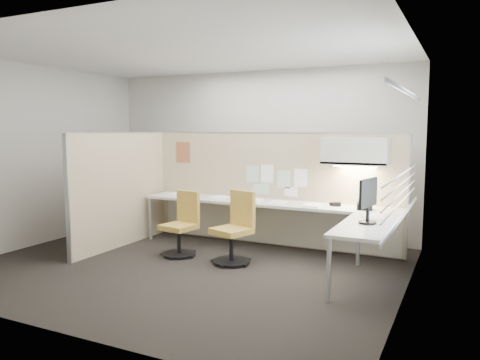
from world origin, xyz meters
The scene contains 27 objects.
floor centered at (0.00, 0.00, -0.01)m, with size 5.50×4.50×0.01m, color black.
ceiling centered at (0.00, 0.00, 2.80)m, with size 5.50×4.50×0.01m, color white.
wall_back centered at (0.00, 2.25, 1.40)m, with size 5.50×0.02×2.80m, color beige.
wall_front centered at (0.00, -2.25, 1.40)m, with size 5.50×0.02×2.80m, color beige.
wall_left centered at (-2.75, 0.00, 1.40)m, with size 0.02×4.50×2.80m, color beige.
wall_right centered at (2.75, 0.00, 1.40)m, with size 0.02×4.50×2.80m, color beige.
window_pane centered at (2.73, 0.00, 1.55)m, with size 0.01×2.80×1.30m, color #919BA9.
partition_back centered at (0.55, 1.60, 0.88)m, with size 4.10×0.06×1.75m, color tan.
partition_left centered at (-1.50, 0.50, 0.88)m, with size 0.06×2.20×1.75m, color tan.
desk centered at (0.93, 1.13, 0.60)m, with size 4.00×2.07×0.73m.
overhead_bin centered at (1.90, 1.39, 1.51)m, with size 0.90×0.36×0.38m, color beige.
task_light_strip centered at (1.90, 1.39, 1.30)m, with size 0.60×0.06×0.02m, color #FFEABF.
pinned_papers centered at (0.63, 1.57, 1.03)m, with size 1.01×0.00×0.47m.
poster centered at (-1.05, 1.57, 1.42)m, with size 0.28×0.00×0.35m, color orange.
chair_left centered at (-0.36, 0.44, 0.42)m, with size 0.49×0.51×0.91m.
chair_right centered at (0.51, 0.42, 0.45)m, with size 0.57×0.59×0.97m.
monitor centered at (2.30, 0.28, 1.03)m, with size 0.21×0.49×0.52m.
phone centered at (2.08, 1.22, 0.78)m, with size 0.23×0.22×0.12m.
stapler centered at (1.64, 1.31, 0.76)m, with size 0.14×0.04×0.05m, color black.
tape_dispenser centered at (1.68, 1.31, 0.76)m, with size 0.10×0.06×0.06m, color black.
coat_hook centered at (-1.58, -0.16, 1.42)m, with size 0.18×0.44×1.33m.
paper_stack_0 centered at (-0.97, 1.24, 0.75)m, with size 0.23×0.30×0.03m, color white.
paper_stack_1 centered at (-0.22, 1.27, 0.74)m, with size 0.23×0.30×0.02m, color white.
paper_stack_2 centered at (0.42, 1.21, 0.75)m, with size 0.23×0.30×0.03m, color white.
paper_stack_3 centered at (0.81, 1.25, 0.74)m, with size 0.23×0.30×0.01m, color white.
paper_stack_4 centered at (1.36, 1.17, 0.74)m, with size 0.23×0.30×0.02m, color white.
paper_stack_5 centered at (2.28, 0.66, 0.74)m, with size 0.23×0.30×0.02m, color white.
Camera 1 is at (3.30, -5.16, 1.83)m, focal length 35.00 mm.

